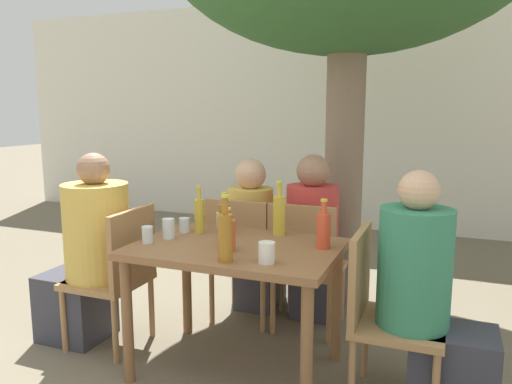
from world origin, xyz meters
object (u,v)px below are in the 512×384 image
object	(u,v)px
patio_chair_3	(305,261)
drinking_glass_4	(147,235)
person_seated_0	(89,257)
person_seated_1	(430,307)
soda_bottle_2	(227,234)
amber_bottle_5	(225,236)
amber_bottle_4	(224,218)
drinking_glass_1	(184,225)
patio_chair_1	(381,308)
person_seated_2	(255,244)
oil_cruet_3	(279,214)
patio_chair_0	(119,270)
soda_bottle_1	(323,229)
drinking_glass_3	(267,253)
oil_cruet_0	(199,215)
drinking_glass_2	(221,221)
dining_table_front	(236,263)
person_seated_3	(315,247)
drinking_glass_0	(169,228)
patio_chair_2	(243,253)

from	to	relation	value
patio_chair_3	drinking_glass_4	world-z (taller)	patio_chair_3
person_seated_0	person_seated_1	xyz separation A→B (m)	(2.04, -0.00, -0.02)
soda_bottle_2	amber_bottle_5	world-z (taller)	amber_bottle_5
amber_bottle_4	drinking_glass_1	distance (m)	0.25
patio_chair_1	drinking_glass_4	size ratio (longest dim) A/B	9.38
person_seated_2	oil_cruet_3	bearing A→B (deg)	124.14
patio_chair_1	patio_chair_0	bearing A→B (deg)	90.00
drinking_glass_1	drinking_glass_4	size ratio (longest dim) A/B	0.93
patio_chair_0	soda_bottle_1	size ratio (longest dim) A/B	3.30
patio_chair_1	person_seated_0	xyz separation A→B (m)	(-1.81, -0.00, 0.06)
drinking_glass_3	oil_cruet_0	bearing A→B (deg)	144.74
drinking_glass_2	person_seated_0	bearing A→B (deg)	-158.30
dining_table_front	drinking_glass_2	world-z (taller)	drinking_glass_2
person_seated_3	drinking_glass_0	world-z (taller)	person_seated_3
amber_bottle_4	drinking_glass_0	size ratio (longest dim) A/B	2.19
dining_table_front	person_seated_0	xyz separation A→B (m)	(-1.02, -0.00, -0.08)
patio_chair_2	amber_bottle_4	world-z (taller)	amber_bottle_4
patio_chair_2	amber_bottle_5	bearing A→B (deg)	108.10
person_seated_0	person_seated_1	bearing A→B (deg)	90.00
person_seated_2	person_seated_3	distance (m)	0.45
soda_bottle_2	drinking_glass_3	world-z (taller)	soda_bottle_2
drinking_glass_1	soda_bottle_1	bearing A→B (deg)	-2.23
dining_table_front	person_seated_2	size ratio (longest dim) A/B	0.99
amber_bottle_5	drinking_glass_4	world-z (taller)	amber_bottle_5
person_seated_3	oil_cruet_0	distance (m)	0.92
person_seated_2	soda_bottle_2	xyz separation A→B (m)	(0.22, -0.96, 0.32)
patio_chair_1	soda_bottle_2	distance (m)	0.87
person_seated_3	drinking_glass_0	distance (m)	1.10
patio_chair_3	drinking_glass_3	xyz separation A→B (m)	(0.04, -0.85, 0.29)
drinking_glass_0	drinking_glass_2	distance (m)	0.37
dining_table_front	soda_bottle_2	distance (m)	0.22
soda_bottle_1	oil_cruet_0	bearing A→B (deg)	175.83
patio_chair_2	soda_bottle_2	world-z (taller)	soda_bottle_2
person_seated_3	patio_chair_2	bearing A→B (deg)	27.31
oil_cruet_0	soda_bottle_1	xyz separation A→B (m)	(0.78, -0.06, -0.01)
patio_chair_3	patio_chair_0	bearing A→B (deg)	31.22
person_seated_3	drinking_glass_3	world-z (taller)	person_seated_3
dining_table_front	patio_chair_3	bearing A→B (deg)	70.00
dining_table_front	patio_chair_3	distance (m)	0.67
drinking_glass_4	patio_chair_3	bearing A→B (deg)	46.90
amber_bottle_5	drinking_glass_4	xyz separation A→B (m)	(-0.55, 0.16, -0.08)
dining_table_front	soda_bottle_1	size ratio (longest dim) A/B	4.18
oil_cruet_0	soda_bottle_2	distance (m)	0.43
oil_cruet_3	amber_bottle_5	size ratio (longest dim) A/B	0.97
dining_table_front	oil_cruet_3	bearing A→B (deg)	65.49
soda_bottle_1	soda_bottle_2	xyz separation A→B (m)	(-0.46, -0.23, -0.01)
amber_bottle_5	drinking_glass_3	world-z (taller)	amber_bottle_5
patio_chair_2	person_seated_0	bearing A→B (deg)	37.88
soda_bottle_1	drinking_glass_0	distance (m)	0.89
amber_bottle_5	drinking_glass_2	world-z (taller)	amber_bottle_5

